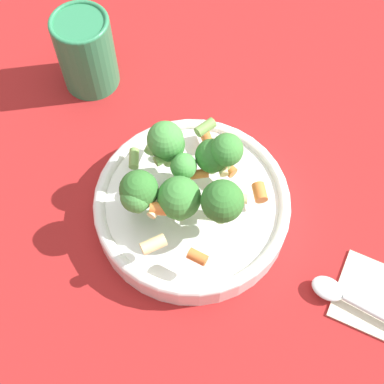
% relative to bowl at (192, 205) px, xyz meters
% --- Properties ---
extents(ground_plane, '(3.00, 3.00, 0.00)m').
position_rel_bowl_xyz_m(ground_plane, '(0.00, 0.00, -0.02)').
color(ground_plane, maroon).
extents(bowl, '(0.23, 0.23, 0.04)m').
position_rel_bowl_xyz_m(bowl, '(0.00, 0.00, 0.00)').
color(bowl, white).
rests_on(bowl, ground_plane).
extents(pasta_salad, '(0.17, 0.18, 0.08)m').
position_rel_bowl_xyz_m(pasta_salad, '(0.01, 0.00, 0.07)').
color(pasta_salad, '#8CB766').
rests_on(pasta_salad, bowl).
extents(cup, '(0.07, 0.07, 0.11)m').
position_rel_bowl_xyz_m(cup, '(0.22, -0.11, 0.03)').
color(cup, '#2D7F51').
rests_on(cup, ground_plane).
extents(spoon, '(0.19, 0.03, 0.01)m').
position_rel_bowl_xyz_m(spoon, '(-0.22, 0.01, -0.01)').
color(spoon, silver).
rests_on(spoon, napkin).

